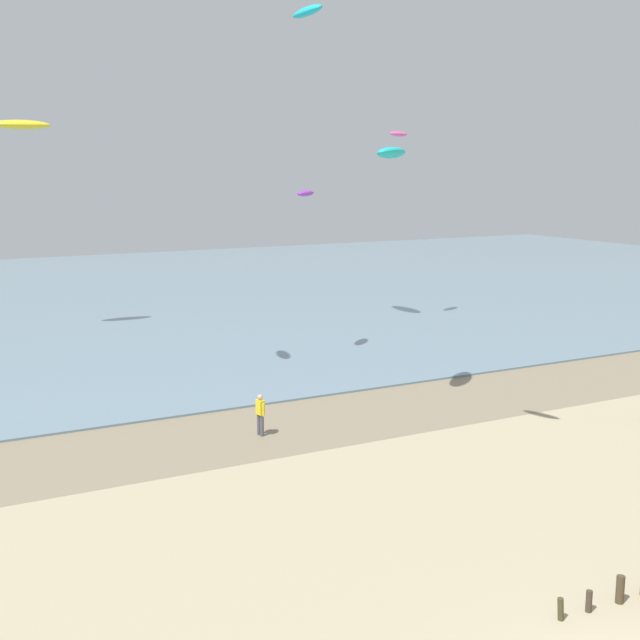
{
  "coord_description": "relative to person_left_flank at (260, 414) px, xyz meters",
  "views": [
    {
      "loc": [
        -13.06,
        -10.56,
        10.67
      ],
      "look_at": [
        -1.89,
        10.48,
        6.34
      ],
      "focal_mm": 47.19,
      "sensor_mm": 36.0,
      "label": 1
    }
  ],
  "objects": [
    {
      "name": "wet_sand_strip",
      "position": [
        -0.1,
        0.55,
        -0.91
      ],
      "size": [
        120.0,
        6.74,
        0.01
      ],
      "primitive_type": "cube",
      "color": "#84755B",
      "rests_on": "ground"
    },
    {
      "name": "kite_aloft_1",
      "position": [
        -4.55,
        25.84,
        12.37
      ],
      "size": [
        3.6,
        1.25,
        0.68
      ],
      "primitive_type": "ellipsoid",
      "rotation": [
        -0.1,
        0.0,
        3.13
      ],
      "color": "yellow"
    },
    {
      "name": "kite_aloft_4",
      "position": [
        18.54,
        18.55,
        11.98
      ],
      "size": [
        2.14,
        1.54,
        0.43
      ],
      "primitive_type": "ellipsoid",
      "rotation": [
        -0.17,
        0.0,
        3.61
      ],
      "color": "#E54C99"
    },
    {
      "name": "kite_aloft_10",
      "position": [
        8.1,
        11.83,
        8.36
      ],
      "size": [
        1.97,
        1.99,
        0.37
      ],
      "primitive_type": "ellipsoid",
      "rotation": [
        -0.05,
        0.0,
        0.79
      ],
      "color": "purple"
    },
    {
      "name": "kite_aloft_5",
      "position": [
        11.64,
        18.46,
        19.24
      ],
      "size": [
        1.34,
        3.58,
        0.95
      ],
      "primitive_type": "ellipsoid",
      "rotation": [
        -0.38,
        0.0,
        1.55
      ],
      "color": "#19B2B7"
    },
    {
      "name": "person_left_flank",
      "position": [
        0.0,
        0.0,
        0.0
      ],
      "size": [
        0.27,
        0.56,
        1.71
      ],
      "color": "#4C4C56",
      "rests_on": "ground"
    },
    {
      "name": "sea",
      "position": [
        -0.1,
        38.93,
        -0.87
      ],
      "size": [
        160.0,
        70.0,
        0.1
      ],
      "primitive_type": "cube",
      "color": "slate",
      "rests_on": "ground"
    },
    {
      "name": "kite_aloft_7",
      "position": [
        6.89,
        1.27,
        10.38
      ],
      "size": [
        2.87,
        2.65,
        0.63
      ],
      "primitive_type": "ellipsoid",
      "rotation": [
        0.18,
        0.0,
        3.84
      ],
      "color": "#19B2B7"
    }
  ]
}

